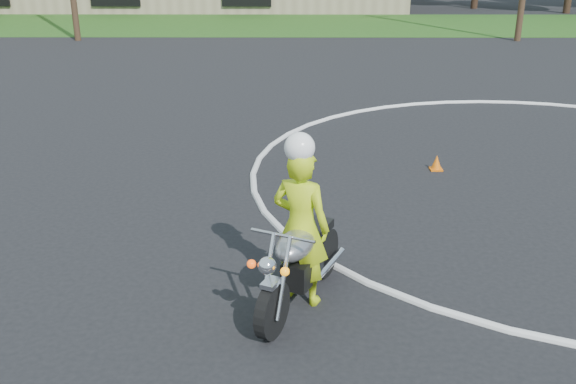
{
  "coord_description": "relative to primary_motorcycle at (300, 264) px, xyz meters",
  "views": [
    {
      "loc": [
        -5.26,
        -8.67,
        4.22
      ],
      "look_at": [
        -5.3,
        -0.72,
        1.1
      ],
      "focal_mm": 40.0,
      "sensor_mm": 36.0,
      "label": 1
    }
  ],
  "objects": [
    {
      "name": "rider_primary_grp",
      "position": [
        0.01,
        0.14,
        0.48
      ],
      "size": [
        0.86,
        0.74,
        2.2
      ],
      "rotation": [
        0.0,
        0.0,
        -0.43
      ],
      "color": "#BEDD17",
      "rests_on": "ground"
    },
    {
      "name": "grass_strip",
      "position": [
        5.15,
        28.76,
        -0.57
      ],
      "size": [
        120.0,
        10.0,
        0.02
      ],
      "primitive_type": "cube",
      "color": "#1E4714",
      "rests_on": "ground"
    },
    {
      "name": "primary_motorcycle",
      "position": [
        0.0,
        0.0,
        0.0
      ],
      "size": [
        1.21,
        2.1,
        1.18
      ],
      "rotation": [
        0.0,
        0.0,
        -0.43
      ],
      "color": "black",
      "rests_on": "ground"
    }
  ]
}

